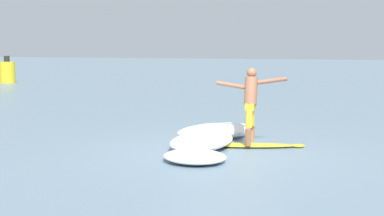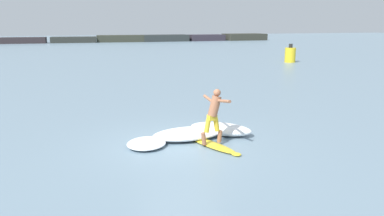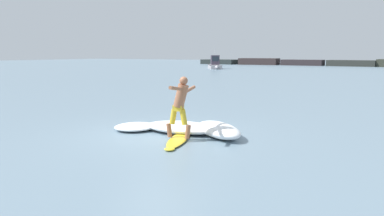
% 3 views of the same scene
% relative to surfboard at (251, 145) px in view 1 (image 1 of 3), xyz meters
% --- Properties ---
extents(ground_plane, '(200.00, 200.00, 0.00)m').
position_rel_surfboard_xyz_m(ground_plane, '(-0.96, 0.41, -0.04)').
color(ground_plane, gray).
extents(surfboard, '(1.20, 2.24, 0.21)m').
position_rel_surfboard_xyz_m(surfboard, '(0.00, 0.00, 0.00)').
color(surfboard, yellow).
rests_on(surfboard, ground).
extents(surfer, '(0.73, 1.56, 1.67)m').
position_rel_surfboard_xyz_m(surfer, '(0.05, 0.05, 1.01)').
color(surfer, '#9C6243').
rests_on(surfer, surfboard).
extents(channel_marker_buoy, '(0.98, 0.98, 1.70)m').
position_rel_surfboard_xyz_m(channel_marker_buoy, '(15.24, 20.60, 0.66)').
color(channel_marker_buoy, yellow).
rests_on(channel_marker_buoy, ground).
extents(wave_foam_at_tail, '(2.42, 1.45, 0.31)m').
position_rel_surfboard_xyz_m(wave_foam_at_tail, '(-0.50, 0.97, 0.12)').
color(wave_foam_at_tail, white).
rests_on(wave_foam_at_tail, ground).
extents(wave_foam_at_nose, '(1.66, 1.71, 0.20)m').
position_rel_surfboard_xyz_m(wave_foam_at_nose, '(-1.92, 0.55, 0.06)').
color(wave_foam_at_nose, white).
rests_on(wave_foam_at_nose, ground).
extents(wave_foam_beside, '(2.22, 2.04, 0.38)m').
position_rel_surfboard_xyz_m(wave_foam_beside, '(0.68, 1.06, 0.15)').
color(wave_foam_beside, white).
rests_on(wave_foam_beside, ground).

